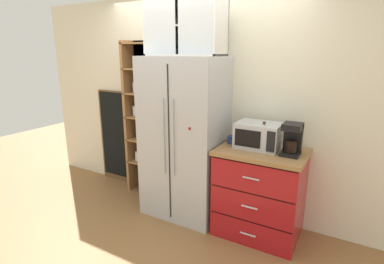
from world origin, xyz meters
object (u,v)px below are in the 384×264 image
(mug_navy, at_px, (231,140))
(mug_cream, at_px, (264,145))
(coffee_maker, at_px, (292,139))
(bottle_amber, at_px, (263,137))
(microwave, at_px, (258,135))
(refrigerator, at_px, (184,139))
(chalkboard_menu, at_px, (117,137))

(mug_navy, bearing_deg, mug_cream, 1.12)
(coffee_maker, xyz_separation_m, bottle_amber, (-0.28, 0.00, -0.03))
(coffee_maker, bearing_deg, mug_navy, 176.58)
(microwave, bearing_deg, coffee_maker, -7.06)
(mug_navy, distance_m, mug_cream, 0.36)
(bottle_amber, bearing_deg, coffee_maker, -0.07)
(refrigerator, height_order, coffee_maker, refrigerator)
(mug_cream, height_order, chalkboard_menu, chalkboard_menu)
(bottle_amber, height_order, chalkboard_menu, chalkboard_menu)
(microwave, bearing_deg, chalkboard_menu, 173.97)
(mug_navy, xyz_separation_m, mug_cream, (0.36, 0.01, -0.00))
(refrigerator, height_order, mug_navy, refrigerator)
(refrigerator, relative_size, mug_cream, 16.58)
(mug_navy, height_order, chalkboard_menu, chalkboard_menu)
(chalkboard_menu, bearing_deg, refrigerator, -12.13)
(coffee_maker, bearing_deg, chalkboard_menu, 173.83)
(mug_navy, bearing_deg, bottle_amber, -6.02)
(mug_navy, bearing_deg, chalkboard_menu, 172.92)
(refrigerator, distance_m, bottle_amber, 0.92)
(mug_navy, bearing_deg, coffee_maker, -3.42)
(refrigerator, relative_size, mug_navy, 15.89)
(refrigerator, bearing_deg, chalkboard_menu, 167.87)
(microwave, bearing_deg, mug_navy, -179.15)
(mug_navy, relative_size, bottle_amber, 0.40)
(refrigerator, height_order, microwave, refrigerator)
(microwave, distance_m, mug_navy, 0.30)
(coffee_maker, distance_m, chalkboard_menu, 2.57)
(microwave, height_order, chalkboard_menu, chalkboard_menu)
(refrigerator, height_order, chalkboard_menu, refrigerator)
(microwave, height_order, bottle_amber, bottle_amber)
(coffee_maker, xyz_separation_m, chalkboard_menu, (-2.53, 0.27, -0.41))
(bottle_amber, bearing_deg, mug_cream, 87.27)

